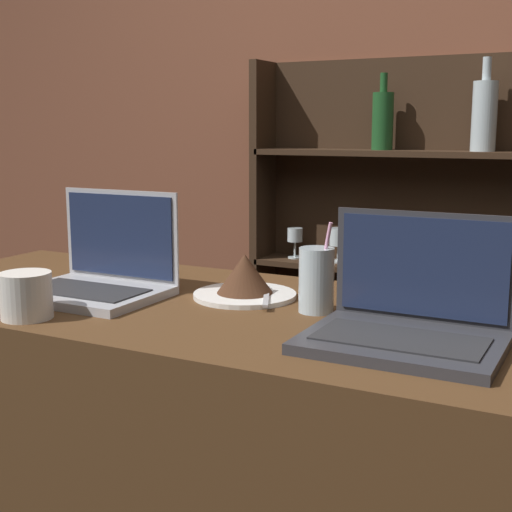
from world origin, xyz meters
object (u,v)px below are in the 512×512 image
(laptop_near, at_px, (99,273))
(laptop_far, at_px, (409,317))
(cake_plate, at_px, (245,280))
(water_glass, at_px, (316,280))
(coffee_cup, at_px, (26,295))

(laptop_near, height_order, laptop_far, laptop_near)
(laptop_far, distance_m, cake_plate, 0.42)
(water_glass, xyz_separation_m, coffee_cup, (-0.46, -0.29, -0.02))
(water_glass, bearing_deg, laptop_far, -28.25)
(water_glass, bearing_deg, laptop_near, -171.01)
(cake_plate, relative_size, coffee_cup, 2.27)
(laptop_far, relative_size, water_glass, 1.78)
(laptop_near, relative_size, coffee_cup, 3.14)
(laptop_near, distance_m, laptop_far, 0.68)
(laptop_far, relative_size, coffee_cup, 3.30)
(cake_plate, height_order, water_glass, water_glass)
(cake_plate, bearing_deg, laptop_far, -21.69)
(coffee_cup, bearing_deg, laptop_near, 91.67)
(coffee_cup, bearing_deg, cake_plate, 49.62)
(cake_plate, bearing_deg, coffee_cup, -130.38)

